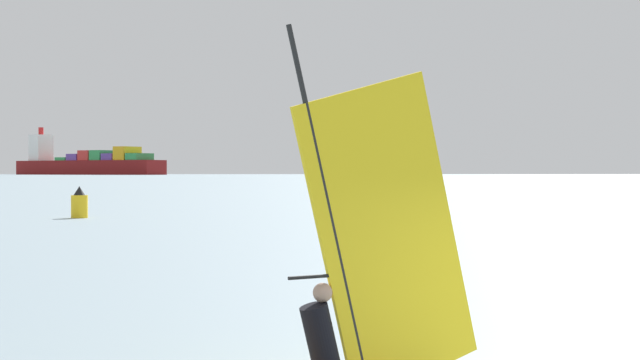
{
  "coord_description": "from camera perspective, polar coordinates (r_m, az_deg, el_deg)",
  "views": [
    {
      "loc": [
        -8.16,
        -8.59,
        2.55
      ],
      "look_at": [
        1.97,
        12.43,
        2.37
      ],
      "focal_mm": 60.81,
      "sensor_mm": 36.0,
      "label": 1
    }
  ],
  "objects": [
    {
      "name": "windsurfer",
      "position": [
        12.31,
        1.63,
        -6.25
      ],
      "size": [
        3.88,
        1.0,
        4.28
      ],
      "rotation": [
        0.0,
        0.0,
        3.3
      ],
      "color": "orange",
      "rests_on": "ground_plane"
    },
    {
      "name": "cargo_ship",
      "position": [
        867.45,
        -12.09,
        0.86
      ],
      "size": [
        92.06,
        132.91,
        38.27
      ],
      "rotation": [
        0.0,
        0.0,
        5.25
      ],
      "color": "maroon",
      "rests_on": "ground_plane"
    },
    {
      "name": "distant_headland",
      "position": [
        1358.81,
        -3.59,
        1.14
      ],
      "size": [
        1011.66,
        456.84,
        37.66
      ],
      "primitive_type": "cube",
      "rotation": [
        0.0,
        0.0,
        0.27
      ],
      "color": "#756B56",
      "rests_on": "ground_plane"
    },
    {
      "name": "channel_buoy",
      "position": [
        60.67,
        -12.55,
        -1.24
      ],
      "size": [
        0.91,
        0.91,
        1.75
      ],
      "color": "yellow",
      "rests_on": "ground_plane"
    }
  ]
}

